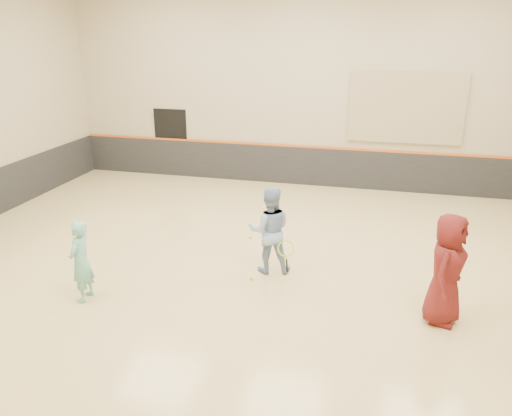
% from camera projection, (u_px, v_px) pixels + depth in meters
% --- Properties ---
extents(room, '(15.04, 12.04, 6.22)m').
position_uv_depth(room, '(262.00, 231.00, 9.99)').
color(room, '#D9B66F').
rests_on(room, ground).
extents(wainscot_back, '(14.90, 0.04, 1.20)m').
position_uv_depth(wainscot_back, '(307.00, 166.00, 15.51)').
color(wainscot_back, '#232326').
rests_on(wainscot_back, floor).
extents(accent_stripe, '(14.90, 0.03, 0.06)m').
position_uv_depth(accent_stripe, '(307.00, 147.00, 15.29)').
color(accent_stripe, '#D85914').
rests_on(accent_stripe, wall_back).
extents(acoustic_panel, '(3.20, 0.08, 2.00)m').
position_uv_depth(acoustic_panel, '(406.00, 108.00, 14.20)').
color(acoustic_panel, tan).
rests_on(acoustic_panel, wall_back).
extents(doorway, '(1.10, 0.05, 2.20)m').
position_uv_depth(doorway, '(171.00, 143.00, 16.38)').
color(doorway, black).
rests_on(doorway, floor).
extents(girl, '(0.39, 0.57, 1.52)m').
position_uv_depth(girl, '(81.00, 261.00, 8.83)').
color(girl, '#6DBEAE').
rests_on(girl, floor).
extents(instructor, '(0.99, 0.86, 1.76)m').
position_uv_depth(instructor, '(270.00, 230.00, 9.86)').
color(instructor, '#88A6D2').
rests_on(instructor, floor).
extents(young_man, '(0.88, 1.08, 1.91)m').
position_uv_depth(young_man, '(447.00, 269.00, 8.11)').
color(young_man, '#5E1616').
rests_on(young_man, floor).
extents(held_racket, '(0.46, 0.46, 0.62)m').
position_uv_depth(held_racket, '(286.00, 249.00, 9.62)').
color(held_racket, '#B9CB2C').
rests_on(held_racket, instructor).
extents(spare_racket, '(0.67, 0.67, 0.17)m').
position_uv_depth(spare_racket, '(273.00, 214.00, 13.00)').
color(spare_racket, '#B0C52B').
rests_on(spare_racket, floor).
extents(ball_under_racket, '(0.07, 0.07, 0.07)m').
position_uv_depth(ball_under_racket, '(251.00, 278.00, 9.76)').
color(ball_under_racket, yellow).
rests_on(ball_under_racket, floor).
extents(ball_in_hand, '(0.07, 0.07, 0.07)m').
position_uv_depth(ball_in_hand, '(459.00, 263.00, 7.94)').
color(ball_in_hand, '#BCDB33').
rests_on(ball_in_hand, young_man).
extents(ball_beside_spare, '(0.07, 0.07, 0.07)m').
position_uv_depth(ball_beside_spare, '(251.00, 237.00, 11.69)').
color(ball_beside_spare, '#D4EE37').
rests_on(ball_beside_spare, floor).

